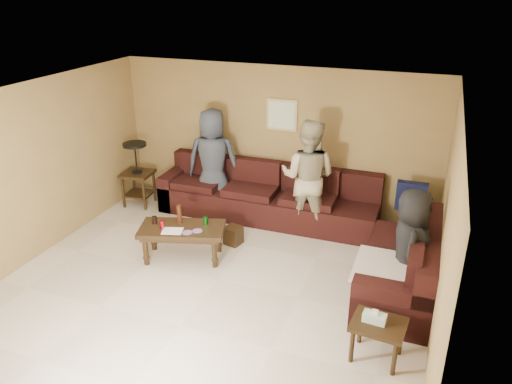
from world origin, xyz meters
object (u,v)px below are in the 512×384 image
at_px(coffee_table, 182,232).
at_px(end_table_left, 137,173).
at_px(side_table_right, 378,327).
at_px(person_left, 213,161).
at_px(sectional_sofa, 305,221).
at_px(person_right, 410,247).
at_px(person_middle, 308,177).
at_px(waste_bin, 233,235).

distance_m(coffee_table, end_table_left, 2.16).
bearing_deg(side_table_right, person_left, 138.55).
bearing_deg(coffee_table, side_table_right, -21.42).
xyz_separation_m(sectional_sofa, side_table_right, (1.40, -2.28, 0.07)).
height_order(sectional_sofa, person_right, person_right).
bearing_deg(person_middle, waste_bin, 43.24).
bearing_deg(person_middle, end_table_left, 2.60).
relative_size(coffee_table, person_right, 0.87).
bearing_deg(end_table_left, person_right, -16.03).
xyz_separation_m(end_table_left, person_right, (4.74, -1.36, 0.16)).
height_order(side_table_right, person_right, person_right).
relative_size(sectional_sofa, person_right, 3.06).
bearing_deg(person_middle, person_left, -5.35).
bearing_deg(sectional_sofa, waste_bin, -153.65).
height_order(waste_bin, person_left, person_left).
relative_size(end_table_left, person_left, 0.64).
height_order(side_table_right, waste_bin, side_table_right).
bearing_deg(sectional_sofa, person_left, 163.31).
relative_size(sectional_sofa, coffee_table, 3.51).
xyz_separation_m(sectional_sofa, waste_bin, (-1.00, -0.49, -0.18)).
xyz_separation_m(coffee_table, person_middle, (1.45, 1.47, 0.50)).
bearing_deg(person_middle, person_right, 141.04).
height_order(coffee_table, end_table_left, end_table_left).
distance_m(side_table_right, person_middle, 3.05).
bearing_deg(side_table_right, person_right, 81.01).
bearing_deg(coffee_table, waste_bin, 50.82).
bearing_deg(end_table_left, side_table_right, -29.31).
xyz_separation_m(sectional_sofa, person_left, (-1.79, 0.54, 0.58)).
distance_m(side_table_right, person_left, 4.29).
distance_m(person_middle, person_right, 2.19).
xyz_separation_m(person_left, person_right, (3.38, -1.63, -0.15)).
xyz_separation_m(sectional_sofa, person_right, (1.59, -1.09, 0.43)).
distance_m(sectional_sofa, end_table_left, 3.18).
relative_size(side_table_right, person_middle, 0.33).
distance_m(end_table_left, person_right, 4.94).
distance_m(end_table_left, person_middle, 3.10).
height_order(sectional_sofa, waste_bin, sectional_sofa).
relative_size(person_middle, person_right, 1.21).
xyz_separation_m(side_table_right, person_left, (-3.19, 2.82, 0.51)).
xyz_separation_m(coffee_table, end_table_left, (-1.63, 1.41, 0.18)).
xyz_separation_m(end_table_left, waste_bin, (2.15, -0.77, -0.46)).
distance_m(waste_bin, person_left, 1.51).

